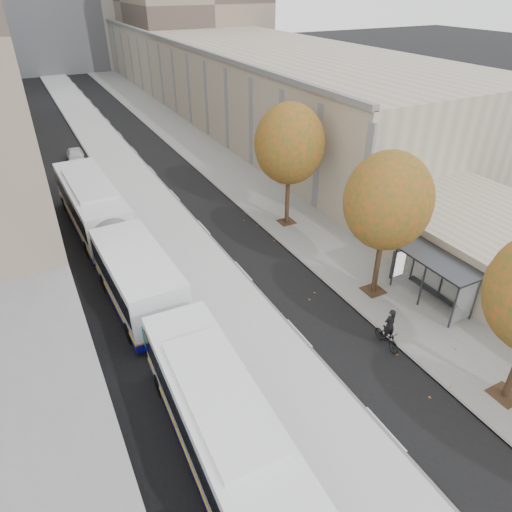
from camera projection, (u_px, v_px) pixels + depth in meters
bus_platform at (129, 177)px, 37.91m from camera, size 4.25×150.00×0.15m
sidewalk at (218, 162)px, 41.07m from camera, size 4.75×150.00×0.08m
building_tan at (209, 61)px, 65.44m from camera, size 18.00×92.00×8.00m
bus_shelter at (439, 266)px, 22.36m from camera, size 1.90×4.40×2.53m
tree_c at (388, 201)px, 21.49m from camera, size 4.20×4.20×7.28m
tree_d at (289, 144)px, 28.19m from camera, size 4.40×4.40×7.60m
bus_far at (109, 231)px, 26.44m from camera, size 3.46×18.70×3.10m
cyclist at (388, 333)px, 20.26m from camera, size 0.61×1.63×2.06m
distant_car at (76, 156)px, 40.88m from camera, size 1.70×3.65×1.21m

